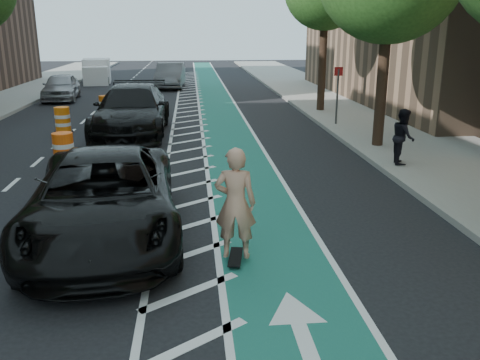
{
  "coord_description": "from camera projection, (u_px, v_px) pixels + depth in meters",
  "views": [
    {
      "loc": [
        1.59,
        -8.54,
        3.96
      ],
      "look_at": [
        2.51,
        0.99,
        1.1
      ],
      "focal_mm": 38.0,
      "sensor_mm": 36.0,
      "label": 1
    }
  ],
  "objects": [
    {
      "name": "ground",
      "position": [
        107.0,
        258.0,
        9.13
      ],
      "size": [
        120.0,
        120.0,
        0.0
      ],
      "primitive_type": "plane",
      "color": "black",
      "rests_on": "ground"
    },
    {
      "name": "bike_lane",
      "position": [
        230.0,
        139.0,
        18.95
      ],
      "size": [
        2.0,
        90.0,
        0.01
      ],
      "primitive_type": "cube",
      "color": "#195951",
      "rests_on": "ground"
    },
    {
      "name": "buffer_strip",
      "position": [
        190.0,
        140.0,
        18.81
      ],
      "size": [
        1.4,
        90.0,
        0.01
      ],
      "primitive_type": "cube",
      "color": "silver",
      "rests_on": "ground"
    },
    {
      "name": "sidewalk_right",
      "position": [
        398.0,
        134.0,
        19.52
      ],
      "size": [
        5.0,
        90.0,
        0.15
      ],
      "primitive_type": "cube",
      "color": "gray",
      "rests_on": "ground"
    },
    {
      "name": "curb_right",
      "position": [
        336.0,
        135.0,
        19.3
      ],
      "size": [
        0.12,
        90.0,
        0.16
      ],
      "primitive_type": "cube",
      "color": "gray",
      "rests_on": "ground"
    },
    {
      "name": "sign_post",
      "position": [
        337.0,
        95.0,
        20.89
      ],
      "size": [
        0.35,
        0.08,
        2.47
      ],
      "color": "#4C4C4C",
      "rests_on": "ground"
    },
    {
      "name": "skateboard",
      "position": [
        235.0,
        257.0,
        8.97
      ],
      "size": [
        0.34,
        0.8,
        0.1
      ],
      "rotation": [
        0.0,
        0.0,
        -0.16
      ],
      "color": "black",
      "rests_on": "ground"
    },
    {
      "name": "skateboarder",
      "position": [
        235.0,
        203.0,
        8.69
      ],
      "size": [
        0.79,
        0.58,
        1.97
      ],
      "primitive_type": "imported",
      "rotation": [
        0.0,
        0.0,
        2.98
      ],
      "color": "tan",
      "rests_on": "skateboard"
    },
    {
      "name": "suv_near",
      "position": [
        104.0,
        197.0,
        9.82
      ],
      "size": [
        3.25,
        6.18,
        1.66
      ],
      "primitive_type": "imported",
      "rotation": [
        0.0,
        0.0,
        0.08
      ],
      "color": "black",
      "rests_on": "ground"
    },
    {
      "name": "suv_far",
      "position": [
        132.0,
        111.0,
        19.54
      ],
      "size": [
        2.74,
        6.52,
        1.88
      ],
      "primitive_type": "imported",
      "rotation": [
        0.0,
        0.0,
        -0.02
      ],
      "color": "black",
      "rests_on": "ground"
    },
    {
      "name": "car_silver",
      "position": [
        61.0,
        87.0,
        29.18
      ],
      "size": [
        2.16,
        4.61,
        1.52
      ],
      "primitive_type": "imported",
      "rotation": [
        0.0,
        0.0,
        0.08
      ],
      "color": "#9E9DA2",
      "rests_on": "ground"
    },
    {
      "name": "car_grey",
      "position": [
        170.0,
        76.0,
        35.33
      ],
      "size": [
        2.05,
        5.2,
        1.68
      ],
      "primitive_type": "imported",
      "rotation": [
        0.0,
        0.0,
        -0.05
      ],
      "color": "#5B5C60",
      "rests_on": "ground"
    },
    {
      "name": "pedestrian",
      "position": [
        403.0,
        137.0,
        14.73
      ],
      "size": [
        0.78,
        0.91,
        1.61
      ],
      "primitive_type": "imported",
      "rotation": [
        0.0,
        0.0,
        1.33
      ],
      "color": "black",
      "rests_on": "sidewalk_right"
    },
    {
      "name": "box_truck",
      "position": [
        97.0,
        72.0,
        38.39
      ],
      "size": [
        2.37,
        4.44,
        1.77
      ],
      "rotation": [
        0.0,
        0.0,
        0.12
      ],
      "color": "white",
      "rests_on": "ground"
    },
    {
      "name": "barrel_a",
      "position": [
        64.0,
        151.0,
        15.0
      ],
      "size": [
        0.76,
        0.76,
        1.03
      ],
      "color": "#F7590D",
      "rests_on": "ground"
    },
    {
      "name": "barrel_b",
      "position": [
        63.0,
        121.0,
        20.07
      ],
      "size": [
        0.74,
        0.74,
        1.01
      ],
      "color": "orange",
      "rests_on": "ground"
    },
    {
      "name": "barrel_c",
      "position": [
        105.0,
        106.0,
        24.23
      ],
      "size": [
        0.67,
        0.67,
        0.91
      ],
      "color": "orange",
      "rests_on": "ground"
    }
  ]
}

